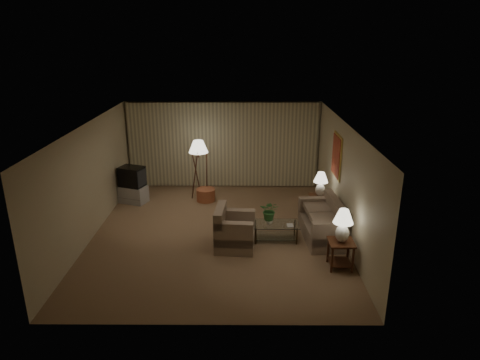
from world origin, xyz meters
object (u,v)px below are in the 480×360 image
table_lamp_far (321,182)px  tv_cabinet (133,194)px  side_table_far (319,203)px  side_table_near (341,250)px  floor_lamp (199,168)px  sofa (322,224)px  table_lamp_near (343,223)px  armchair (235,232)px  crt_tv (132,177)px  ottoman (206,195)px  vase (270,221)px  coffee_table (276,229)px

table_lamp_far → tv_cabinet: bearing=168.9°
side_table_far → tv_cabinet: size_ratio=0.69×
side_table_near → floor_lamp: 5.26m
sofa → table_lamp_near: table_lamp_near is taller
side_table_far → table_lamp_near: 2.67m
sofa → armchair: size_ratio=1.69×
crt_tv → ottoman: 2.17m
table_lamp_near → floor_lamp: bearing=129.3°
sofa → crt_tv: 5.55m
floor_lamp → crt_tv: bearing=-167.2°
sofa → table_lamp_far: table_lamp_far is taller
tv_cabinet → ottoman: bearing=23.8°
table_lamp_near → floor_lamp: floor_lamp is taller
vase → sofa: bearing=4.6°
side_table_near → ottoman: 4.88m
coffee_table → vase: vase is taller
coffee_table → tv_cabinet: size_ratio=1.25×
side_table_near → table_lamp_near: bearing=153.4°
tv_cabinet → armchair: bearing=-22.3°
table_lamp_near → coffee_table: 1.92m
sofa → side_table_far: 1.26m
sofa → coffee_table: sofa is taller
side_table_near → table_lamp_far: size_ratio=0.92×
side_table_far → side_table_near: bearing=-90.0°
side_table_near → crt_tv: (-5.20, 3.62, 0.37)m
table_lamp_near → coffee_table: size_ratio=0.65×
ottoman → coffee_table: bearing=-53.3°
ottoman → armchair: bearing=-72.5°
ottoman → vase: vase is taller
table_lamp_far → tv_cabinet: size_ratio=0.75×
coffee_table → ottoman: size_ratio=2.02×
armchair → ottoman: 3.02m
sofa → crt_tv: crt_tv is taller
armchair → crt_tv: 4.08m
crt_tv → floor_lamp: floor_lamp is taller
armchair → ottoman: bearing=22.1°
crt_tv → floor_lamp: 1.93m
table_lamp_near → tv_cabinet: (-5.20, 3.62, -0.77)m
coffee_table → floor_lamp: size_ratio=0.63×
side_table_far → coffee_table: size_ratio=0.55×
side_table_far → vase: 1.95m
vase → coffee_table: bearing=-0.0°
table_lamp_far → ottoman: size_ratio=1.21×
side_table_far → table_lamp_near: (-0.00, -2.60, 0.61)m
tv_cabinet → table_lamp_far: bearing=9.1°
crt_tv → ottoman: size_ratio=1.45×
sofa → armchair: bearing=-80.8°
side_table_far → ottoman: (-3.12, 1.15, -0.23)m
sofa → side_table_near: bearing=2.6°
armchair → vase: armchair is taller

